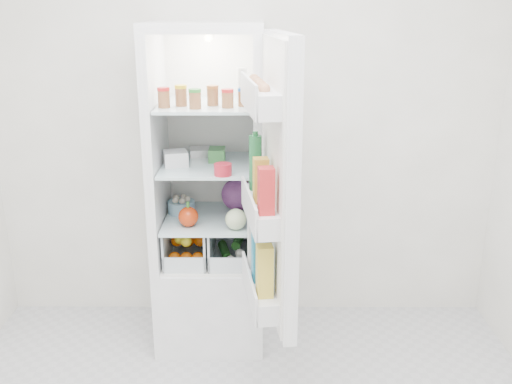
{
  "coord_description": "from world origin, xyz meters",
  "views": [
    {
      "loc": [
        0.07,
        -1.81,
        1.88
      ],
      "look_at": [
        0.06,
        0.95,
        0.97
      ],
      "focal_mm": 40.0,
      "sensor_mm": 36.0,
      "label": 1
    }
  ],
  "objects_px": {
    "refrigerator": "(211,227)",
    "fridge_door": "(273,190)",
    "red_cabbage": "(238,194)",
    "mushroom_bowl": "(181,207)"
  },
  "relations": [
    {
      "from": "refrigerator",
      "to": "mushroom_bowl",
      "type": "relative_size",
      "value": 11.82
    },
    {
      "from": "red_cabbage",
      "to": "mushroom_bowl",
      "type": "relative_size",
      "value": 1.23
    },
    {
      "from": "red_cabbage",
      "to": "fridge_door",
      "type": "relative_size",
      "value": 0.14
    },
    {
      "from": "refrigerator",
      "to": "fridge_door",
      "type": "xyz_separation_m",
      "value": [
        0.34,
        -0.63,
        0.43
      ]
    },
    {
      "from": "mushroom_bowl",
      "to": "fridge_door",
      "type": "relative_size",
      "value": 0.12
    },
    {
      "from": "refrigerator",
      "to": "red_cabbage",
      "type": "xyz_separation_m",
      "value": [
        0.15,
        0.06,
        0.18
      ]
    },
    {
      "from": "fridge_door",
      "to": "mushroom_bowl",
      "type": "bearing_deg",
      "value": 30.38
    },
    {
      "from": "fridge_door",
      "to": "refrigerator",
      "type": "bearing_deg",
      "value": 20.34
    },
    {
      "from": "refrigerator",
      "to": "fridge_door",
      "type": "distance_m",
      "value": 0.84
    },
    {
      "from": "red_cabbage",
      "to": "mushroom_bowl",
      "type": "bearing_deg",
      "value": -170.26
    }
  ]
}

